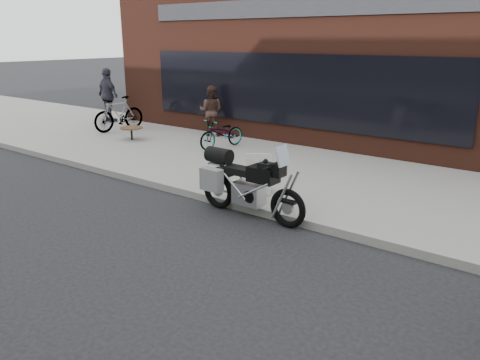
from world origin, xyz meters
TOP-DOWN VIEW (x-y plane):
  - ground at (0.00, 0.00)m, footprint 120.00×120.00m
  - near_sidewalk at (0.00, 7.00)m, footprint 44.00×6.00m
  - storefront at (-2.00, 13.98)m, footprint 14.00×10.07m
  - motorcycle at (0.26, 3.88)m, footprint 2.25×0.72m
  - bicycle_front at (-3.13, 7.43)m, footprint 0.79×1.61m
  - bicycle_rear at (-7.45, 7.36)m, footprint 0.73×1.90m
  - sandwich_sign at (-0.05, 4.80)m, footprint 0.66×0.65m
  - cafe_table at (-5.98, 6.62)m, footprint 0.68×0.68m
  - cafe_patron_left at (-4.50, 8.60)m, footprint 0.93×0.85m
  - cafe_patron_right at (-9.10, 8.26)m, footprint 1.19×0.61m

SIDE VIEW (x-z plane):
  - ground at x=0.00m, z-range 0.00..0.00m
  - near_sidewalk at x=0.00m, z-range 0.00..0.15m
  - cafe_table at x=-5.98m, z-range 0.31..0.70m
  - sandwich_sign at x=-0.05m, z-range 0.15..0.94m
  - bicycle_front at x=-3.13m, z-range 0.15..0.96m
  - motorcycle at x=0.26m, z-range -0.10..1.32m
  - bicycle_rear at x=-7.45m, z-range 0.15..1.26m
  - cafe_patron_left at x=-4.50m, z-range 0.15..1.71m
  - cafe_patron_right at x=-9.10m, z-range 0.15..2.09m
  - storefront at x=-2.00m, z-range 0.00..4.50m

